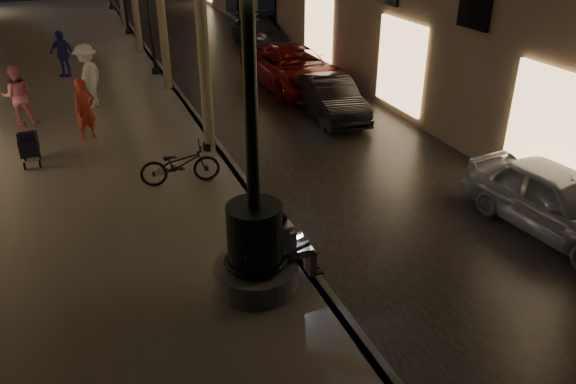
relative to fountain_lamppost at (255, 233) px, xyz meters
name	(u,v)px	position (x,y,z in m)	size (l,w,h in m)	color
ground	(169,85)	(1.00, 13.00, -1.21)	(120.00, 120.00, 0.00)	black
cobble_lane	(247,76)	(4.00, 13.00, -1.20)	(6.00, 45.00, 0.02)	black
promenade	(53,94)	(-3.00, 13.00, -1.11)	(8.00, 45.00, 0.20)	slate
curb_strip	(169,82)	(1.00, 13.00, -1.11)	(0.25, 45.00, 0.20)	#59595B
fountain_lamppost	(255,233)	(0.00, 0.00, 0.00)	(1.40, 1.40, 5.21)	#59595B
seated_man_laptop	(290,243)	(0.61, 0.00, -0.33)	(0.90, 0.31, 1.28)	gray
lamp_curb_a	(200,31)	(0.70, 6.00, 2.02)	(0.36, 0.36, 4.81)	black
stroller	(29,145)	(-3.54, 6.66, -0.49)	(0.44, 1.02, 1.04)	black
car_front	(557,201)	(6.20, -0.19, -0.54)	(1.59, 3.95, 1.35)	#95969C
car_second	(331,98)	(5.00, 7.70, -0.60)	(1.30, 3.71, 1.22)	black
car_third	(293,68)	(5.09, 11.00, -0.49)	(2.40, 5.20, 1.44)	maroon
car_rear	(258,33)	(6.05, 17.67, -0.56)	(1.83, 4.50, 1.31)	#29292E
pedestrian_red	(85,109)	(-2.11, 7.94, -0.18)	(0.61, 0.40, 1.67)	#AE3322
pedestrian_pink	(18,95)	(-3.81, 9.77, -0.13)	(0.85, 0.67, 1.76)	#D87289
pedestrian_white	(88,76)	(-1.84, 10.79, -0.03)	(1.26, 0.73, 1.96)	white
pedestrian_blue	(62,54)	(-2.48, 14.85, -0.17)	(0.99, 0.41, 1.68)	navy
bicycle	(180,164)	(-0.36, 4.30, -0.54)	(0.62, 1.79, 0.94)	black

